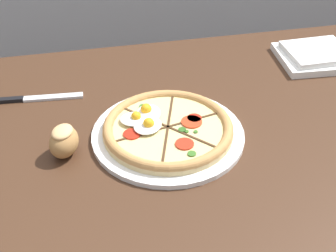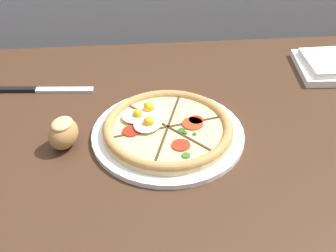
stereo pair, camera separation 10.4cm
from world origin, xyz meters
The scene contains 5 objects.
dining_table centered at (0.00, 0.00, 0.66)m, with size 1.41×0.86×0.76m.
pizza centered at (-0.10, -0.03, 0.78)m, with size 0.34×0.34×0.06m.
napkin_folded centered at (0.39, 0.22, 0.78)m, with size 0.22×0.19×0.04m.
bread_piece_near centered at (-0.32, -0.05, 0.80)m, with size 0.09×0.10×0.07m.
knife_spare centered at (-0.40, 0.18, 0.77)m, with size 0.26×0.04×0.01m.
Camera 1 is at (-0.27, -0.85, 1.42)m, focal length 50.00 mm.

